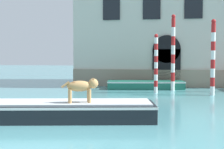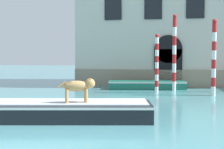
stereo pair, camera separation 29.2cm
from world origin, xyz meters
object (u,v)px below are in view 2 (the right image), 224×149
at_px(boat_moored_near_palazzo, 147,85).
at_px(mooring_pole_0, 174,52).
at_px(boat_foreground, 19,110).
at_px(dog_on_deck, 79,86).
at_px(mooring_pole_1, 157,63).
at_px(mooring_pole_2, 214,57).

height_order(boat_moored_near_palazzo, mooring_pole_0, mooring_pole_0).
bearing_deg(boat_moored_near_palazzo, boat_foreground, -116.53).
distance_m(dog_on_deck, mooring_pole_1, 8.72).
distance_m(boat_moored_near_palazzo, mooring_pole_0, 2.79).
bearing_deg(boat_moored_near_palazzo, mooring_pole_2, -43.62).
height_order(boat_moored_near_palazzo, mooring_pole_1, mooring_pole_1).
relative_size(mooring_pole_1, mooring_pole_2, 0.83).
bearing_deg(mooring_pole_1, boat_foreground, -116.80).
height_order(boat_foreground, mooring_pole_2, mooring_pole_2).
bearing_deg(boat_foreground, mooring_pole_2, 36.89).
bearing_deg(mooring_pole_2, mooring_pole_0, 134.21).
relative_size(boat_foreground, mooring_pole_2, 2.19).
bearing_deg(boat_moored_near_palazzo, mooring_pole_0, -27.41).
bearing_deg(boat_moored_near_palazzo, mooring_pole_1, -79.08).
bearing_deg(dog_on_deck, boat_foreground, 163.99).
height_order(dog_on_deck, mooring_pole_0, mooring_pole_0).
distance_m(boat_foreground, dog_on_deck, 2.23).
height_order(boat_foreground, mooring_pole_0, mooring_pole_0).
distance_m(mooring_pole_0, mooring_pole_1, 1.91).
xyz_separation_m(dog_on_deck, mooring_pole_1, (2.24, 8.41, 0.56)).
height_order(dog_on_deck, mooring_pole_1, mooring_pole_1).
bearing_deg(mooring_pole_0, boat_moored_near_palazzo, 160.41).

